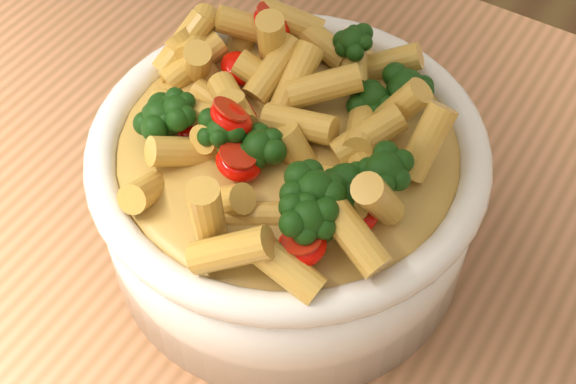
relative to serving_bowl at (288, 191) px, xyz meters
The scene contains 2 objects.
serving_bowl is the anchor object (origin of this frame).
pasta_salad 0.07m from the serving_bowl, behind, with size 0.20×0.20×0.05m.
Camera 1 is at (0.09, -0.21, 1.37)m, focal length 50.00 mm.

